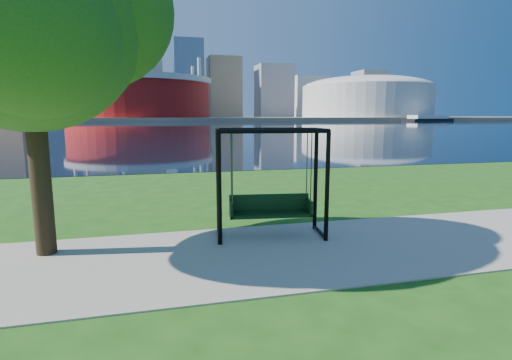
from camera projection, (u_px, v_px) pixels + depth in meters
name	position (u px, v px, depth m)	size (l,w,h in m)	color
ground	(252.00, 247.00, 8.78)	(900.00, 900.00, 0.00)	#1E5114
path	(257.00, 254.00, 8.30)	(120.00, 4.00, 0.03)	#9E937F
river	(162.00, 127.00, 106.40)	(900.00, 180.00, 0.02)	black
far_bank	(157.00, 118.00, 301.51)	(900.00, 228.00, 2.00)	#937F60
stadium	(139.00, 96.00, 229.03)	(83.00, 83.00, 32.00)	maroon
arena	(366.00, 96.00, 263.88)	(84.00, 84.00, 26.56)	beige
skyline	(149.00, 73.00, 307.75)	(392.00, 66.00, 96.50)	gray
swing	(270.00, 185.00, 9.33)	(2.63, 1.40, 2.57)	black
park_tree	(24.00, 11.00, 7.57)	(5.59, 5.05, 6.94)	black
barge	(428.00, 118.00, 223.32)	(34.19, 17.22, 3.30)	black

